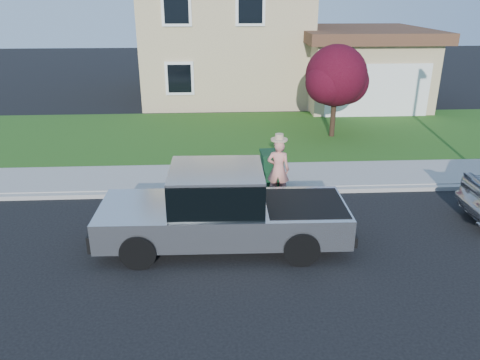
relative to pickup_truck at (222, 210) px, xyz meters
name	(u,v)px	position (x,y,z in m)	size (l,w,h in m)	color
ground	(246,246)	(0.53, -0.13, -0.84)	(80.00, 80.00, 0.00)	black
curb	(275,191)	(1.53, 2.77, -0.78)	(40.00, 0.20, 0.12)	gray
sidewalk	(270,176)	(1.53, 3.87, -0.77)	(40.00, 2.00, 0.15)	gray
lawn	(257,135)	(1.53, 8.37, -0.79)	(40.00, 7.00, 0.10)	#1C4213
house	(250,35)	(1.84, 16.25, 2.32)	(14.00, 11.30, 6.85)	tan
pickup_truck	(222,210)	(0.00, 0.00, 0.00)	(5.55, 2.17, 1.81)	black
woman	(278,168)	(1.56, 2.47, 0.02)	(0.68, 0.52, 1.82)	#E08A7B
ornamental_tree	(337,79)	(4.41, 7.92, 1.45)	(2.50, 2.25, 3.43)	black
trash_bin	(272,169)	(1.45, 2.97, -0.18)	(0.65, 0.74, 1.01)	#0D311A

